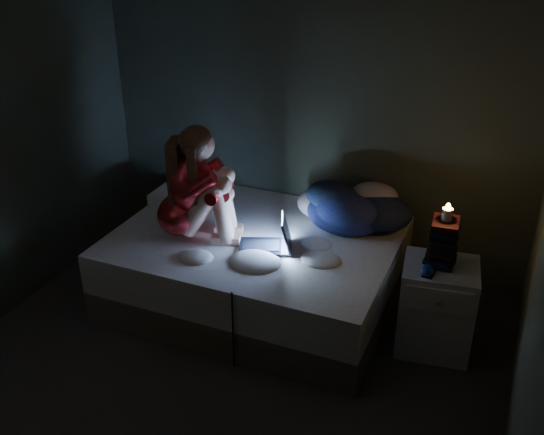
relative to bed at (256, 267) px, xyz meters
The scene contains 12 objects.
floor 1.15m from the bed, 83.55° to the right, with size 3.60×3.80×0.02m, color #2A2827.
wall_back 1.30m from the bed, 81.28° to the left, with size 3.60×0.02×2.60m, color #34372C.
bed is the anchor object (origin of this frame).
pillow 0.90m from the bed, 165.00° to the left, with size 0.40×0.29×0.12m, color white.
woman 0.90m from the bed, 155.39° to the right, with size 0.54×0.35×0.88m, color maroon, non-canonical shape.
laptop 0.47m from the bed, 49.04° to the right, with size 0.37×0.26×0.26m, color black, non-canonical shape.
clothes_pile 0.85m from the bed, 33.11° to the left, with size 0.65×0.52×0.39m, color #171743, non-canonical shape.
nightstand 1.38m from the bed, ahead, with size 0.49×0.44×0.66m, color silver.
book_stack 1.46m from the bed, ahead, with size 0.19×0.25×0.33m, color black, non-canonical shape.
candle 1.55m from the bed, ahead, with size 0.07×0.07×0.08m, color beige.
phone 1.37m from the bed, ahead, with size 0.07×0.14×0.01m, color black.
blue_orb 1.37m from the bed, ahead, with size 0.08×0.08×0.08m, color #103397.
Camera 1 is at (1.60, -2.66, 2.83)m, focal length 41.35 mm.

